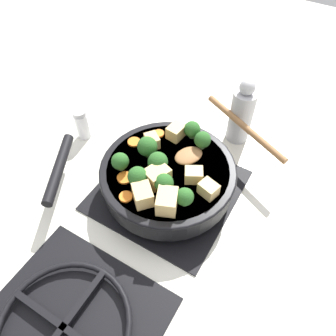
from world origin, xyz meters
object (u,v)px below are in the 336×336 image
at_px(wooden_spoon, 223,138).
at_px(salt_shaker, 82,124).
at_px(skillet_pan, 167,175).
at_px(pepper_mill, 242,114).

height_order(wooden_spoon, salt_shaker, wooden_spoon).
bearing_deg(wooden_spoon, skillet_pan, 63.41).
relative_size(skillet_pan, pepper_mill, 2.32).
xyz_separation_m(skillet_pan, salt_shaker, (0.29, -0.05, -0.02)).
distance_m(wooden_spoon, salt_shaker, 0.38).
bearing_deg(skillet_pan, salt_shaker, -8.85).
xyz_separation_m(wooden_spoon, salt_shaker, (0.36, 0.10, -0.05)).
bearing_deg(salt_shaker, pepper_mill, -149.92).
bearing_deg(skillet_pan, pepper_mill, -105.84).
bearing_deg(pepper_mill, skillet_pan, 74.16).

